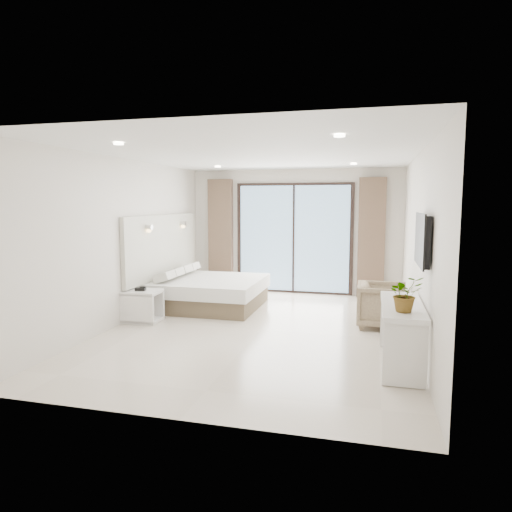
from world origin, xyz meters
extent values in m
plane|color=beige|center=(0.00, 0.00, 0.00)|extent=(6.20, 6.20, 0.00)
cube|color=silver|center=(0.00, 3.10, 1.35)|extent=(4.60, 0.02, 2.70)
cube|color=silver|center=(0.00, -3.10, 1.35)|extent=(4.60, 0.02, 2.70)
cube|color=silver|center=(-2.30, 0.00, 1.35)|extent=(0.02, 6.20, 2.70)
cube|color=silver|center=(2.30, 0.00, 1.35)|extent=(0.02, 6.20, 2.70)
cube|color=white|center=(0.00, 0.00, 2.70)|extent=(4.60, 6.20, 0.02)
cube|color=beige|center=(-2.25, 1.30, 1.15)|extent=(0.08, 3.00, 1.20)
cube|color=black|center=(2.25, -1.11, 1.55)|extent=(0.06, 1.00, 0.58)
cube|color=black|center=(2.21, -1.11, 1.55)|extent=(0.02, 1.04, 0.62)
cube|color=black|center=(0.00, 3.07, 1.20)|extent=(2.56, 0.04, 2.42)
cube|color=#82ABD0|center=(0.00, 3.04, 1.20)|extent=(2.40, 0.01, 2.30)
cube|color=brown|center=(-1.65, 2.96, 1.25)|extent=(0.55, 0.14, 2.50)
cube|color=brown|center=(1.65, 2.96, 1.25)|extent=(0.55, 0.14, 2.50)
cylinder|color=white|center=(-1.30, -1.80, 2.68)|extent=(0.12, 0.12, 0.02)
cylinder|color=white|center=(1.30, -1.80, 2.68)|extent=(0.12, 0.12, 0.02)
cylinder|color=white|center=(-1.30, 1.80, 2.68)|extent=(0.12, 0.12, 0.02)
cylinder|color=white|center=(1.30, 1.80, 2.68)|extent=(0.12, 0.12, 0.02)
cube|color=brown|center=(-1.32, 1.30, 0.15)|extent=(1.87, 1.78, 0.30)
cube|color=silver|center=(-1.32, 1.30, 0.42)|extent=(1.95, 1.86, 0.24)
cube|color=silver|center=(-1.95, 0.69, 0.61)|extent=(0.28, 0.37, 0.14)
cube|color=silver|center=(-1.95, 1.09, 0.61)|extent=(0.28, 0.37, 0.14)
cube|color=silver|center=(-1.95, 1.51, 0.61)|extent=(0.28, 0.37, 0.14)
cube|color=silver|center=(-1.95, 1.91, 0.61)|extent=(0.28, 0.37, 0.14)
cube|color=white|center=(-2.02, -0.02, 0.51)|extent=(0.60, 0.50, 0.05)
cube|color=white|center=(-2.02, -0.02, 0.03)|extent=(0.60, 0.50, 0.05)
cube|color=white|center=(-2.02, -0.23, 0.26)|extent=(0.58, 0.08, 0.47)
cube|color=white|center=(-2.02, 0.19, 0.26)|extent=(0.58, 0.08, 0.47)
cube|color=black|center=(-2.03, -0.04, 0.56)|extent=(0.19, 0.16, 0.05)
cube|color=white|center=(2.04, -1.11, 0.74)|extent=(0.48, 1.54, 0.06)
cube|color=white|center=(2.04, -1.80, 0.35)|extent=(0.46, 0.06, 0.71)
cube|color=white|center=(2.04, -0.41, 0.35)|extent=(0.46, 0.06, 0.71)
imported|color=#33662D|center=(2.04, -1.52, 0.93)|extent=(0.49, 0.52, 0.32)
imported|color=#958862|center=(1.85, 0.64, 0.39)|extent=(0.71, 0.76, 0.78)
camera|label=1|loc=(1.67, -6.77, 1.98)|focal=32.00mm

